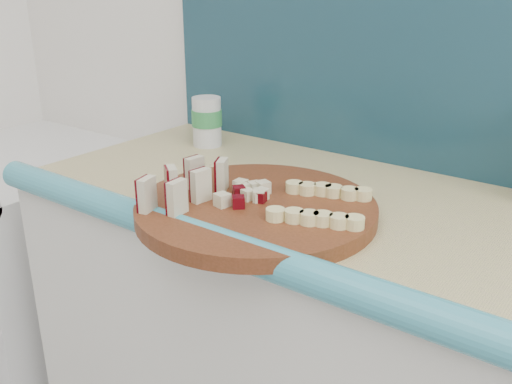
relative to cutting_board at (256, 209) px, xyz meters
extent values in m
cube|color=white|center=(-1.04, 0.17, -0.52)|extent=(0.70, 0.70, 0.80)
cylinder|color=#4A250F|center=(0.00, 0.00, 0.00)|extent=(0.59, 0.59, 0.03)
cube|color=beige|center=(-0.13, -0.15, 0.05)|extent=(0.03, 0.04, 0.06)
cube|color=#4B050C|center=(-0.14, -0.15, 0.05)|extent=(0.02, 0.04, 0.06)
cube|color=beige|center=(-0.14, -0.08, 0.05)|extent=(0.03, 0.04, 0.06)
cube|color=#4B050C|center=(-0.15, -0.08, 0.05)|extent=(0.02, 0.04, 0.06)
cube|color=beige|center=(-0.14, -0.01, 0.05)|extent=(0.03, 0.04, 0.06)
cube|color=#4B050C|center=(-0.15, -0.01, 0.05)|extent=(0.02, 0.04, 0.06)
cube|color=beige|center=(-0.08, -0.13, 0.05)|extent=(0.03, 0.04, 0.06)
cube|color=#4B050C|center=(-0.09, -0.13, 0.05)|extent=(0.02, 0.04, 0.06)
cube|color=beige|center=(-0.08, -0.06, 0.05)|extent=(0.03, 0.04, 0.06)
cube|color=#4B050C|center=(-0.09, -0.06, 0.05)|extent=(0.02, 0.04, 0.06)
cube|color=beige|center=(-0.09, 0.01, 0.05)|extent=(0.03, 0.04, 0.06)
cube|color=#4B050C|center=(-0.10, 0.01, 0.05)|extent=(0.02, 0.04, 0.06)
cube|color=beige|center=(-0.02, -0.01, 0.03)|extent=(0.02, 0.02, 0.02)
cube|color=beige|center=(-0.01, 0.00, 0.03)|extent=(0.02, 0.02, 0.02)
cube|color=#4B050C|center=(-0.02, 0.02, 0.03)|extent=(0.02, 0.02, 0.02)
cube|color=beige|center=(-0.03, 0.00, 0.03)|extent=(0.02, 0.02, 0.02)
cube|color=beige|center=(-0.03, 0.01, 0.03)|extent=(0.02, 0.02, 0.02)
cube|color=beige|center=(-0.05, 0.01, 0.03)|extent=(0.02, 0.02, 0.02)
cube|color=beige|center=(-0.04, -0.01, 0.03)|extent=(0.02, 0.02, 0.02)
cube|color=beige|center=(-0.05, -0.01, 0.03)|extent=(0.02, 0.02, 0.02)
cube|color=#4B050C|center=(-0.05, -0.03, 0.03)|extent=(0.02, 0.02, 0.02)
cube|color=beige|center=(-0.03, -0.02, 0.03)|extent=(0.02, 0.02, 0.02)
cube|color=beige|center=(-0.03, -0.03, 0.03)|extent=(0.02, 0.02, 0.02)
cube|color=beige|center=(-0.02, -0.02, 0.03)|extent=(0.02, 0.02, 0.02)
cube|color=beige|center=(-0.01, -0.02, 0.03)|extent=(0.02, 0.02, 0.02)
cube|color=beige|center=(0.00, -0.02, 0.03)|extent=(0.02, 0.02, 0.02)
cube|color=#4B050C|center=(-0.01, -0.01, 0.03)|extent=(0.02, 0.02, 0.02)
cylinder|color=#E9D98E|center=(0.08, -0.04, 0.02)|extent=(0.03, 0.03, 0.02)
cylinder|color=#E9D98E|center=(0.10, -0.03, 0.02)|extent=(0.03, 0.03, 0.02)
cylinder|color=#E9D98E|center=(0.13, -0.02, 0.02)|extent=(0.03, 0.03, 0.02)
cylinder|color=#E9D98E|center=(0.15, -0.01, 0.02)|extent=(0.03, 0.03, 0.02)
cylinder|color=#E9D98E|center=(0.18, 0.00, 0.02)|extent=(0.03, 0.03, 0.02)
cylinder|color=#E9D98E|center=(0.20, 0.01, 0.02)|extent=(0.03, 0.03, 0.02)
cylinder|color=#E9D98E|center=(0.03, 0.08, 0.02)|extent=(0.03, 0.03, 0.02)
cylinder|color=#E9D98E|center=(0.05, 0.09, 0.02)|extent=(0.03, 0.03, 0.02)
cylinder|color=#E9D98E|center=(0.08, 0.10, 0.02)|extent=(0.03, 0.03, 0.02)
cylinder|color=#E9D98E|center=(0.10, 0.11, 0.02)|extent=(0.03, 0.03, 0.02)
cylinder|color=#E9D98E|center=(0.13, 0.12, 0.02)|extent=(0.03, 0.03, 0.02)
cylinder|color=#E9D98E|center=(0.15, 0.13, 0.02)|extent=(0.03, 0.03, 0.02)
cylinder|color=silver|center=(-0.38, 0.30, 0.05)|extent=(0.07, 0.07, 0.13)
cylinder|color=#34914B|center=(-0.38, 0.30, 0.06)|extent=(0.08, 0.08, 0.04)
camera|label=1|loc=(0.59, -0.79, 0.42)|focal=40.00mm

